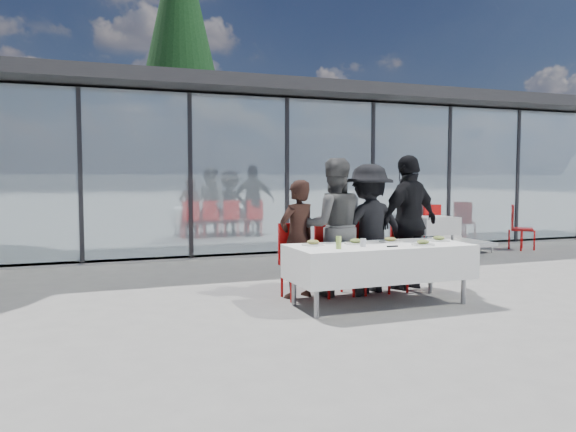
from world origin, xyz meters
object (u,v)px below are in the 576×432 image
object	(u,v)px
diner_a	(298,239)
plate_d	(439,239)
dining_table	(379,262)
spare_table_right	(432,225)
diner_b	(334,227)
diner_chair_d	(408,251)
diner_chair_a	(297,257)
spare_chair_b	(429,224)
plate_a	(313,243)
spare_chair_a	(518,225)
diner_d	(409,222)
conifer_tree	(180,48)
diner_chair_c	(368,253)
plate_b	(356,242)
folded_eyeglasses	(392,246)
plate_extra	(423,243)
juice_bottle	(339,243)
lounger	(460,238)
diner_chair_b	(333,255)
diner_c	(369,228)
plate_c	(390,240)

from	to	relation	value
diner_a	plate_d	xyz separation A→B (m)	(1.73, -0.66, 0.00)
dining_table	spare_table_right	distance (m)	5.40
diner_b	diner_chair_d	world-z (taller)	diner_b
diner_chair_a	spare_chair_b	xyz separation A→B (m)	(4.63, 3.73, 0.00)
diner_b	plate_a	size ratio (longest dim) A/B	6.47
diner_a	spare_chair_a	distance (m)	6.89
diner_d	conifer_tree	distance (m)	13.74
diner_chair_c	plate_b	bearing A→B (deg)	-130.23
diner_d	folded_eyeglasses	bearing A→B (deg)	29.92
folded_eyeglasses	spare_chair_a	size ratio (longest dim) A/B	0.14
plate_extra	juice_bottle	xyz separation A→B (m)	(-1.13, 0.04, 0.05)
diner_a	spare_chair_b	bearing A→B (deg)	-160.07
diner_d	plate_a	world-z (taller)	diner_d
plate_a	folded_eyeglasses	world-z (taller)	plate_a
diner_a	spare_chair_a	xyz separation A→B (m)	(6.28, 2.84, -0.24)
plate_d	conifer_tree	distance (m)	14.42
plate_a	plate_d	xyz separation A→B (m)	(1.72, -0.15, 0.00)
diner_d	lounger	xyz separation A→B (m)	(3.43, 3.31, -0.69)
spare_table_right	diner_chair_c	bearing A→B (deg)	-135.51
diner_chair_b	diner_d	bearing A→B (deg)	-0.86
diner_a	diner_c	bearing A→B (deg)	160.98
diner_chair_a	plate_d	world-z (taller)	diner_chair_a
diner_chair_d	spare_table_right	bearing A→B (deg)	50.61
diner_d	diner_chair_d	xyz separation A→B (m)	(0.00, 0.02, -0.41)
diner_d	plate_b	world-z (taller)	diner_d
diner_b	spare_chair_a	xyz separation A→B (m)	(5.76, 2.84, -0.38)
plate_c	diner_chair_a	bearing A→B (deg)	151.69
diner_d	diner_chair_d	world-z (taller)	diner_d
diner_chair_d	juice_bottle	world-z (taller)	diner_chair_d
juice_bottle	spare_table_right	distance (m)	6.00
dining_table	plate_a	size ratio (longest dim) A/B	7.97
diner_d	diner_c	bearing A→B (deg)	-18.76
plate_a	conifer_tree	distance (m)	14.26
plate_b	plate_d	size ratio (longest dim) A/B	1.00
dining_table	plate_c	distance (m)	0.39
spare_chair_a	dining_table	bearing A→B (deg)	-146.89
diner_chair_d	juice_bottle	xyz separation A→B (m)	(-1.56, -0.95, 0.29)
plate_b	dining_table	bearing A→B (deg)	-32.37
spare_table_right	lounger	size ratio (longest dim) A/B	0.62
plate_d	lounger	distance (m)	5.26
plate_d	plate_extra	bearing A→B (deg)	-145.82
diner_chair_b	folded_eyeglasses	size ratio (longest dim) A/B	6.96
diner_c	spare_chair_b	distance (m)	5.19
dining_table	diner_chair_b	world-z (taller)	diner_chair_b
diner_chair_c	plate_c	size ratio (longest dim) A/B	3.44
plate_a	lounger	bearing A→B (deg)	36.67
diner_d	plate_extra	bearing A→B (deg)	47.49
diner_chair_b	spare_chair_a	distance (m)	6.41
diner_chair_a	plate_b	bearing A→B (deg)	-46.92
plate_a	plate_b	xyz separation A→B (m)	(0.55, -0.07, 0.00)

